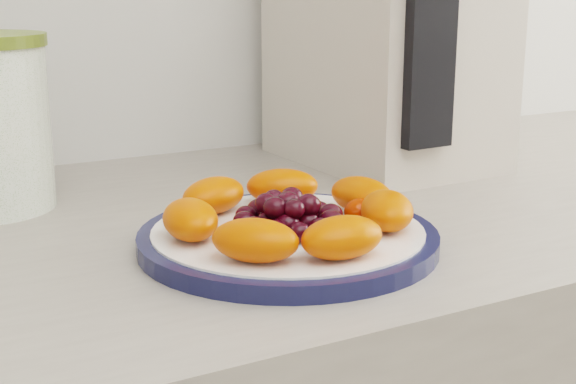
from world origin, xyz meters
TOP-DOWN VIEW (x-y plane):
  - plate_rim at (-0.06, 1.08)m, footprint 0.26×0.26m
  - plate_face at (-0.06, 1.08)m, footprint 0.24×0.24m
  - appliance_body at (0.21, 1.32)m, footprint 0.21×0.28m
  - appliance_panel at (0.16, 1.18)m, footprint 0.06×0.02m
  - fruit_plate at (-0.06, 1.08)m, footprint 0.22×0.22m

SIDE VIEW (x-z plane):
  - plate_rim at x=-0.06m, z-range 0.90..0.91m
  - plate_face at x=-0.06m, z-range 0.90..0.92m
  - fruit_plate at x=-0.06m, z-range 0.92..0.95m
  - appliance_body at x=0.21m, z-range 0.90..1.25m
  - appliance_panel at x=0.16m, z-range 0.95..1.21m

